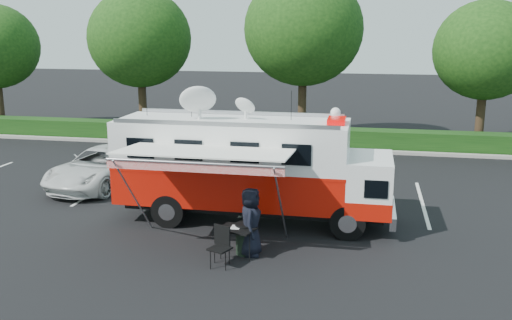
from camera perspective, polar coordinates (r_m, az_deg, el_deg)
The scene contains 10 objects.
ground_plane at distance 18.41m, azimuth -0.31°, elevation -6.12°, with size 120.00×120.00×0.00m, color black.
back_border at distance 30.03m, azimuth 6.92°, elevation 11.05°, with size 60.00×6.14×8.87m.
stall_lines at distance 21.30m, azimuth -0.00°, elevation -3.39°, with size 24.12×5.50×0.01m.
command_truck at distance 17.91m, azimuth -0.55°, elevation -0.70°, with size 8.70×2.39×4.18m.
awning at distance 15.54m, azimuth -5.25°, elevation 0.49°, with size 4.75×2.47×2.87m.
white_suv at distance 23.22m, azimuth -14.95°, elevation -2.45°, with size 2.46×5.34×1.48m, color silver.
person at distance 15.84m, azimuth -0.53°, elevation -9.42°, with size 0.92×0.60×1.89m, color black.
folding_table at distance 15.44m, azimuth -1.92°, elevation -6.98°, with size 1.12×0.93×0.82m.
folding_chair at distance 14.99m, azimuth -3.52°, elevation -8.22°, with size 0.65×0.69×1.05m.
trash_bin at distance 15.74m, azimuth -1.05°, elevation -7.86°, with size 0.58×0.58×0.86m.
Camera 1 is at (3.50, -17.01, 6.11)m, focal length 40.00 mm.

